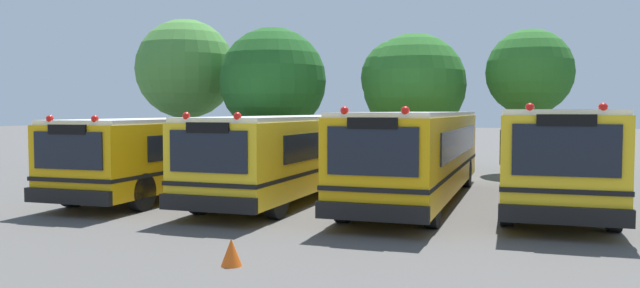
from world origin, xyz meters
TOP-DOWN VIEW (x-y plane):
  - ground_plane at (0.00, 0.00)m, footprint 160.00×160.00m
  - school_bus_0 at (-5.74, -0.26)m, footprint 2.54×11.25m
  - school_bus_1 at (-1.80, -0.23)m, footprint 2.68×11.30m
  - school_bus_2 at (1.95, -0.20)m, footprint 2.57×11.31m
  - school_bus_3 at (5.60, -0.18)m, footprint 2.65×9.73m
  - tree_0 at (-11.10, 9.05)m, footprint 4.93×4.93m
  - tree_1 at (-5.93, 7.99)m, footprint 4.89×4.89m
  - tree_2 at (0.13, 8.94)m, footprint 4.62×4.53m
  - tree_3 at (5.11, 9.03)m, footprint 3.59×3.59m
  - traffic_cone at (0.15, -8.76)m, footprint 0.36×0.36m

SIDE VIEW (x-z plane):
  - ground_plane at x=0.00m, z-range 0.00..0.00m
  - traffic_cone at x=0.15m, z-range 0.00..0.47m
  - school_bus_0 at x=-5.74m, z-range 0.07..2.60m
  - school_bus_1 at x=-1.80m, z-range 0.07..2.67m
  - school_bus_2 at x=1.95m, z-range 0.07..2.80m
  - school_bus_3 at x=5.60m, z-range 0.07..2.86m
  - tree_2 at x=0.13m, z-range 0.85..6.90m
  - tree_1 at x=-5.93m, z-range 0.83..7.28m
  - tree_3 at x=5.11m, z-range 1.18..7.23m
  - tree_0 at x=-11.10m, z-range 1.16..8.35m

